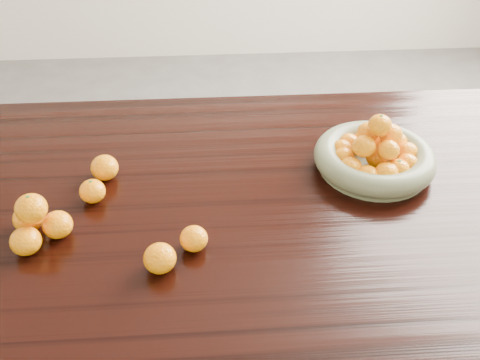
{
  "coord_description": "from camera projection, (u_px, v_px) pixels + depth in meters",
  "views": [
    {
      "loc": [
        -0.02,
        -0.92,
        1.51
      ],
      "look_at": [
        0.04,
        -0.02,
        0.83
      ],
      "focal_mm": 40.0,
      "sensor_mm": 36.0,
      "label": 1
    }
  ],
  "objects": [
    {
      "name": "loose_orange_1",
      "position": [
        160.0,
        258.0,
        1.02
      ],
      "size": [
        0.06,
        0.06,
        0.06
      ],
      "primitive_type": "ellipsoid",
      "color": "#FF9807",
      "rests_on": "dining_table"
    },
    {
      "name": "dining_table",
      "position": [
        224.0,
        233.0,
        1.25
      ],
      "size": [
        2.0,
        1.0,
        0.75
      ],
      "color": "black",
      "rests_on": "ground"
    },
    {
      "name": "loose_orange_3",
      "position": [
        105.0,
        168.0,
        1.25
      ],
      "size": [
        0.06,
        0.06,
        0.06
      ],
      "primitive_type": "ellipsoid",
      "color": "#FF9807",
      "rests_on": "dining_table"
    },
    {
      "name": "loose_orange_0",
      "position": [
        92.0,
        191.0,
        1.19
      ],
      "size": [
        0.06,
        0.06,
        0.05
      ],
      "primitive_type": "ellipsoid",
      "color": "#FF9807",
      "rests_on": "dining_table"
    },
    {
      "name": "loose_orange_2",
      "position": [
        194.0,
        239.0,
        1.07
      ],
      "size": [
        0.06,
        0.06,
        0.05
      ],
      "primitive_type": "ellipsoid",
      "color": "#FF9807",
      "rests_on": "dining_table"
    },
    {
      "name": "orange_pyramid",
      "position": [
        36.0,
        223.0,
        1.08
      ],
      "size": [
        0.13,
        0.13,
        0.11
      ],
      "rotation": [
        0.0,
        0.0,
        -0.34
      ],
      "color": "#FF9807",
      "rests_on": "dining_table"
    },
    {
      "name": "fruit_bowl",
      "position": [
        375.0,
        156.0,
        1.28
      ],
      "size": [
        0.29,
        0.29,
        0.15
      ],
      "rotation": [
        0.0,
        0.0,
        -0.13
      ],
      "color": "#717A59",
      "rests_on": "dining_table"
    }
  ]
}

